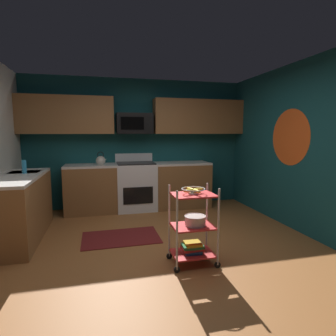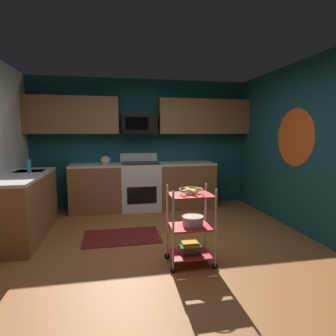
{
  "view_description": "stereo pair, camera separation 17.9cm",
  "coord_description": "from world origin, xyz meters",
  "px_view_note": "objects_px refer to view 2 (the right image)",
  "views": [
    {
      "loc": [
        -0.74,
        -3.32,
        1.52
      ],
      "look_at": [
        0.14,
        0.29,
        1.05
      ],
      "focal_mm": 29.7,
      "sensor_mm": 36.0,
      "label": 1
    },
    {
      "loc": [
        -0.57,
        -3.36,
        1.52
      ],
      "look_at": [
        0.14,
        0.29,
        1.05
      ],
      "focal_mm": 29.7,
      "sensor_mm": 36.0,
      "label": 2
    }
  ],
  "objects_px": {
    "microwave": "(139,124)",
    "rolling_cart": "(190,226)",
    "kettle": "(105,160)",
    "book_stack": "(190,248)",
    "dish_soap_bottle": "(29,166)",
    "fruit_bowl": "(191,190)",
    "oven_range": "(140,185)",
    "mixing_bowl_large": "(193,221)"
  },
  "relations": [
    {
      "from": "rolling_cart",
      "to": "dish_soap_bottle",
      "type": "relative_size",
      "value": 4.57
    },
    {
      "from": "rolling_cart",
      "to": "fruit_bowl",
      "type": "relative_size",
      "value": 3.36
    },
    {
      "from": "dish_soap_bottle",
      "to": "rolling_cart",
      "type": "bearing_deg",
      "value": -36.01
    },
    {
      "from": "oven_range",
      "to": "dish_soap_bottle",
      "type": "xyz_separation_m",
      "value": [
        -1.78,
        -0.94,
        0.54
      ]
    },
    {
      "from": "microwave",
      "to": "oven_range",
      "type": "bearing_deg",
      "value": -89.74
    },
    {
      "from": "oven_range",
      "to": "book_stack",
      "type": "xyz_separation_m",
      "value": [
        0.35,
        -2.48,
        -0.28
      ]
    },
    {
      "from": "microwave",
      "to": "rolling_cart",
      "type": "relative_size",
      "value": 0.77
    },
    {
      "from": "oven_range",
      "to": "mixing_bowl_large",
      "type": "height_order",
      "value": "oven_range"
    },
    {
      "from": "rolling_cart",
      "to": "kettle",
      "type": "distance_m",
      "value": 2.73
    },
    {
      "from": "oven_range",
      "to": "rolling_cart",
      "type": "distance_m",
      "value": 2.51
    },
    {
      "from": "fruit_bowl",
      "to": "book_stack",
      "type": "xyz_separation_m",
      "value": [
        0.0,
        -0.0,
        -0.68
      ]
    },
    {
      "from": "kettle",
      "to": "dish_soap_bottle",
      "type": "xyz_separation_m",
      "value": [
        -1.11,
        -0.93,
        0.02
      ]
    },
    {
      "from": "rolling_cart",
      "to": "book_stack",
      "type": "relative_size",
      "value": 3.6
    },
    {
      "from": "mixing_bowl_large",
      "to": "book_stack",
      "type": "height_order",
      "value": "mixing_bowl_large"
    },
    {
      "from": "kettle",
      "to": "mixing_bowl_large",
      "type": "bearing_deg",
      "value": -67.2
    },
    {
      "from": "mixing_bowl_large",
      "to": "dish_soap_bottle",
      "type": "height_order",
      "value": "dish_soap_bottle"
    },
    {
      "from": "microwave",
      "to": "kettle",
      "type": "height_order",
      "value": "microwave"
    },
    {
      "from": "microwave",
      "to": "book_stack",
      "type": "bearing_deg",
      "value": -82.3
    },
    {
      "from": "kettle",
      "to": "dish_soap_bottle",
      "type": "height_order",
      "value": "kettle"
    },
    {
      "from": "mixing_bowl_large",
      "to": "kettle",
      "type": "xyz_separation_m",
      "value": [
        -1.04,
        2.48,
        0.48
      ]
    },
    {
      "from": "oven_range",
      "to": "mixing_bowl_large",
      "type": "bearing_deg",
      "value": -81.39
    },
    {
      "from": "fruit_bowl",
      "to": "oven_range",
      "type": "bearing_deg",
      "value": 98.01
    },
    {
      "from": "microwave",
      "to": "rolling_cart",
      "type": "height_order",
      "value": "microwave"
    },
    {
      "from": "microwave",
      "to": "book_stack",
      "type": "distance_m",
      "value": 3.01
    },
    {
      "from": "oven_range",
      "to": "rolling_cart",
      "type": "relative_size",
      "value": 1.2
    },
    {
      "from": "fruit_bowl",
      "to": "book_stack",
      "type": "distance_m",
      "value": 0.68
    },
    {
      "from": "mixing_bowl_large",
      "to": "microwave",
      "type": "bearing_deg",
      "value": 98.28
    },
    {
      "from": "dish_soap_bottle",
      "to": "oven_range",
      "type": "bearing_deg",
      "value": 27.85
    },
    {
      "from": "microwave",
      "to": "dish_soap_bottle",
      "type": "xyz_separation_m",
      "value": [
        -1.77,
        -1.04,
        -0.68
      ]
    },
    {
      "from": "book_stack",
      "to": "rolling_cart",
      "type": "bearing_deg",
      "value": 0.0
    },
    {
      "from": "microwave",
      "to": "kettle",
      "type": "relative_size",
      "value": 2.65
    },
    {
      "from": "fruit_bowl",
      "to": "kettle",
      "type": "height_order",
      "value": "kettle"
    },
    {
      "from": "book_stack",
      "to": "dish_soap_bottle",
      "type": "bearing_deg",
      "value": 143.99
    },
    {
      "from": "mixing_bowl_large",
      "to": "book_stack",
      "type": "relative_size",
      "value": 0.99
    },
    {
      "from": "book_stack",
      "to": "kettle",
      "type": "distance_m",
      "value": 2.8
    },
    {
      "from": "microwave",
      "to": "kettle",
      "type": "xyz_separation_m",
      "value": [
        -0.67,
        -0.11,
        -0.7
      ]
    },
    {
      "from": "fruit_bowl",
      "to": "book_stack",
      "type": "height_order",
      "value": "fruit_bowl"
    },
    {
      "from": "book_stack",
      "to": "fruit_bowl",
      "type": "bearing_deg",
      "value": 116.57
    },
    {
      "from": "rolling_cart",
      "to": "kettle",
      "type": "height_order",
      "value": "kettle"
    },
    {
      "from": "oven_range",
      "to": "fruit_bowl",
      "type": "xyz_separation_m",
      "value": [
        0.35,
        -2.48,
        0.4
      ]
    },
    {
      "from": "book_stack",
      "to": "kettle",
      "type": "relative_size",
      "value": 0.96
    },
    {
      "from": "microwave",
      "to": "rolling_cart",
      "type": "xyz_separation_m",
      "value": [
        0.35,
        -2.59,
        -1.25
      ]
    }
  ]
}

